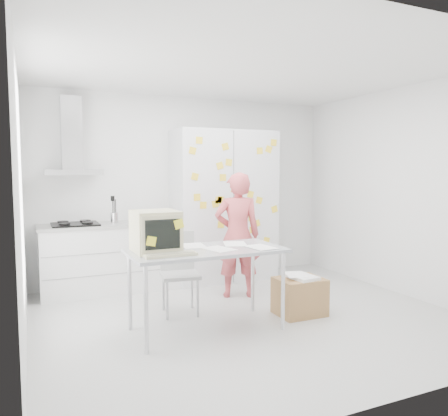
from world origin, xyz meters
name	(u,v)px	position (x,y,z in m)	size (l,w,h in m)	color
floor	(249,318)	(0.00, 0.00, -0.01)	(4.50, 4.00, 0.02)	silver
walls	(222,193)	(0.00, 0.72, 1.35)	(4.52, 4.01, 2.70)	white
ceiling	(250,68)	(0.00, 0.00, 2.70)	(4.50, 4.00, 0.02)	white
counter_run	(112,256)	(-1.20, 1.70, 0.47)	(1.84, 0.63, 1.28)	white
range_hood	(72,145)	(-1.65, 1.84, 1.96)	(0.70, 0.48, 1.01)	silver
tall_cabinet	(224,206)	(0.45, 1.67, 1.10)	(1.50, 0.68, 2.20)	silver
person	(237,235)	(0.23, 0.78, 0.80)	(0.58, 0.38, 1.60)	#D15155
desk	(175,240)	(-0.89, -0.12, 0.94)	(1.56, 0.80, 1.24)	#ADB1B9
chair	(179,267)	(-0.65, 0.50, 0.52)	(0.48, 0.48, 0.92)	#A3A4A2
cardboard_box	(300,296)	(0.56, -0.16, 0.22)	(0.53, 0.43, 0.45)	#AA7E4A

